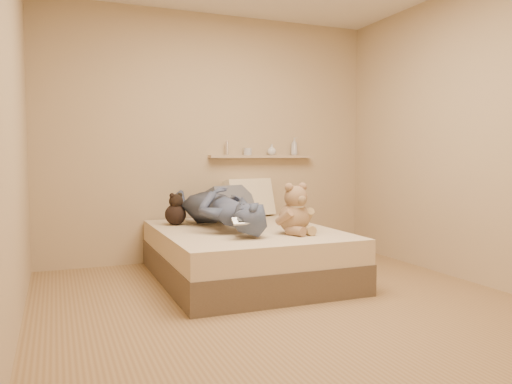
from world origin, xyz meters
name	(u,v)px	position (x,y,z in m)	size (l,w,h in m)	color
room	(290,128)	(0.00, 0.00, 1.30)	(3.80, 3.80, 3.80)	#9A7B4F
bed	(244,254)	(0.00, 0.93, 0.22)	(1.50, 1.90, 0.45)	brown
game_console	(243,221)	(-0.23, 0.36, 0.60)	(0.17, 0.08, 0.06)	#B3B6BA
teddy_bear	(295,213)	(0.29, 0.50, 0.63)	(0.35, 0.35, 0.43)	#9C8055
dark_plush	(176,211)	(-0.52, 1.40, 0.58)	(0.20, 0.20, 0.31)	black
pillow_cream	(249,198)	(0.37, 1.76, 0.65)	(0.55, 0.16, 0.40)	beige
pillow_grey	(232,203)	(0.13, 1.62, 0.62)	(0.50, 0.14, 0.34)	slate
person	(219,207)	(-0.19, 1.09, 0.64)	(0.57, 1.57, 0.38)	#414766
wall_shelf	(262,157)	(0.55, 1.84, 1.10)	(1.20, 0.12, 0.03)	tan
shelf_bottles	(273,149)	(0.69, 1.84, 1.19)	(0.87, 0.14, 0.20)	white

